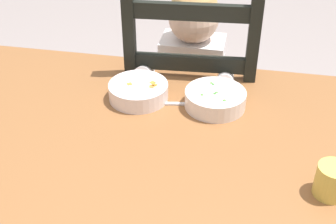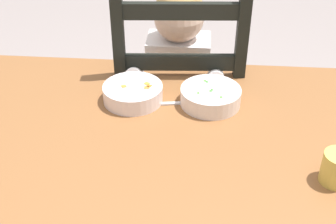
{
  "view_description": "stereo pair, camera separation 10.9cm",
  "coord_description": "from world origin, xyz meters",
  "px_view_note": "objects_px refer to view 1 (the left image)",
  "views": [
    {
      "loc": [
        0.19,
        -0.9,
        1.43
      ],
      "look_at": [
        -0.0,
        0.05,
        0.76
      ],
      "focal_mm": 47.91,
      "sensor_mm": 36.0,
      "label": 1
    },
    {
      "loc": [
        0.08,
        -0.92,
        1.43
      ],
      "look_at": [
        -0.0,
        0.05,
        0.76
      ],
      "focal_mm": 47.91,
      "sensor_mm": 36.0,
      "label": 2
    }
  ],
  "objects_px": {
    "bowl_of_peas": "(215,99)",
    "dining_table": "(164,165)",
    "dining_chair": "(190,114)",
    "child_figure": "(191,77)",
    "drinking_cup": "(332,181)",
    "spoon": "(164,103)",
    "bowl_of_carrots": "(138,91)"
  },
  "relations": [
    {
      "from": "child_figure",
      "to": "bowl_of_peas",
      "type": "distance_m",
      "value": 0.33
    },
    {
      "from": "dining_table",
      "to": "child_figure",
      "type": "distance_m",
      "value": 0.47
    },
    {
      "from": "dining_chair",
      "to": "drinking_cup",
      "type": "distance_m",
      "value": 0.77
    },
    {
      "from": "dining_table",
      "to": "spoon",
      "type": "bearing_deg",
      "value": 101.88
    },
    {
      "from": "bowl_of_carrots",
      "to": "dining_chair",
      "type": "bearing_deg",
      "value": 68.34
    },
    {
      "from": "spoon",
      "to": "bowl_of_peas",
      "type": "bearing_deg",
      "value": 6.89
    },
    {
      "from": "dining_table",
      "to": "bowl_of_peas",
      "type": "bearing_deg",
      "value": 58.15
    },
    {
      "from": "dining_chair",
      "to": "bowl_of_carrots",
      "type": "xyz_separation_m",
      "value": [
        -0.12,
        -0.3,
        0.26
      ]
    },
    {
      "from": "dining_table",
      "to": "drinking_cup",
      "type": "bearing_deg",
      "value": -17.03
    },
    {
      "from": "spoon",
      "to": "drinking_cup",
      "type": "distance_m",
      "value": 0.52
    },
    {
      "from": "dining_table",
      "to": "bowl_of_peas",
      "type": "distance_m",
      "value": 0.24
    },
    {
      "from": "dining_table",
      "to": "spoon",
      "type": "distance_m",
      "value": 0.19
    },
    {
      "from": "child_figure",
      "to": "drinking_cup",
      "type": "distance_m",
      "value": 0.73
    },
    {
      "from": "dining_chair",
      "to": "spoon",
      "type": "distance_m",
      "value": 0.4
    },
    {
      "from": "dining_chair",
      "to": "child_figure",
      "type": "xyz_separation_m",
      "value": [
        -0.0,
        -0.0,
        0.16
      ]
    },
    {
      "from": "spoon",
      "to": "dining_chair",
      "type": "bearing_deg",
      "value": 83.13
    },
    {
      "from": "bowl_of_carrots",
      "to": "spoon",
      "type": "height_order",
      "value": "bowl_of_carrots"
    },
    {
      "from": "dining_chair",
      "to": "drinking_cup",
      "type": "height_order",
      "value": "dining_chair"
    },
    {
      "from": "spoon",
      "to": "child_figure",
      "type": "bearing_deg",
      "value": 83.81
    },
    {
      "from": "dining_table",
      "to": "child_figure",
      "type": "height_order",
      "value": "child_figure"
    },
    {
      "from": "dining_table",
      "to": "child_figure",
      "type": "xyz_separation_m",
      "value": [
        -0.0,
        0.47,
        0.01
      ]
    },
    {
      "from": "bowl_of_peas",
      "to": "dining_table",
      "type": "bearing_deg",
      "value": -121.85
    },
    {
      "from": "bowl_of_peas",
      "to": "spoon",
      "type": "height_order",
      "value": "bowl_of_peas"
    },
    {
      "from": "bowl_of_peas",
      "to": "bowl_of_carrots",
      "type": "xyz_separation_m",
      "value": [
        -0.23,
        0.0,
        -0.0
      ]
    },
    {
      "from": "child_figure",
      "to": "spoon",
      "type": "distance_m",
      "value": 0.32
    },
    {
      "from": "child_figure",
      "to": "spoon",
      "type": "height_order",
      "value": "child_figure"
    },
    {
      "from": "dining_chair",
      "to": "bowl_of_peas",
      "type": "distance_m",
      "value": 0.41
    },
    {
      "from": "child_figure",
      "to": "drinking_cup",
      "type": "xyz_separation_m",
      "value": [
        0.4,
        -0.6,
        0.12
      ]
    },
    {
      "from": "spoon",
      "to": "drinking_cup",
      "type": "height_order",
      "value": "drinking_cup"
    },
    {
      "from": "bowl_of_carrots",
      "to": "spoon",
      "type": "distance_m",
      "value": 0.08
    },
    {
      "from": "dining_table",
      "to": "dining_chair",
      "type": "xyz_separation_m",
      "value": [
        0.0,
        0.48,
        -0.15
      ]
    },
    {
      "from": "bowl_of_peas",
      "to": "bowl_of_carrots",
      "type": "bearing_deg",
      "value": 180.0
    }
  ]
}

